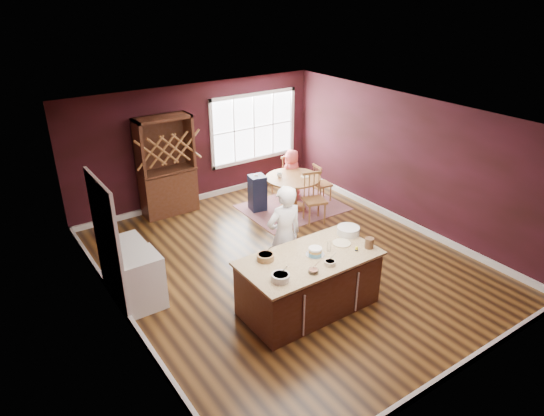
{
  "coord_description": "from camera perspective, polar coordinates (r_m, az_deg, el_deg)",
  "views": [
    {
      "loc": [
        -4.54,
        -6.1,
        4.69
      ],
      "look_at": [
        -0.16,
        0.28,
        1.05
      ],
      "focal_mm": 32.0,
      "sensor_mm": 36.0,
      "label": 1
    }
  ],
  "objects": [
    {
      "name": "room_shell",
      "position": [
        8.3,
        2.0,
        1.47
      ],
      "size": [
        7.0,
        7.0,
        7.0
      ],
      "color": "brown",
      "rests_on": "ground"
    },
    {
      "name": "window",
      "position": [
        11.76,
        -2.18,
        9.45
      ],
      "size": [
        2.36,
        0.1,
        1.66
      ],
      "primitive_type": null,
      "color": "white",
      "rests_on": "room_shell"
    },
    {
      "name": "doorway",
      "position": [
        7.79,
        -18.75,
        -4.32
      ],
      "size": [
        0.08,
        1.26,
        2.13
      ],
      "primitive_type": null,
      "color": "white",
      "rests_on": "room_shell"
    },
    {
      "name": "kitchen_island",
      "position": [
        7.6,
        4.32,
        -8.9
      ],
      "size": [
        2.15,
        1.12,
        0.92
      ],
      "color": "#44200D",
      "rests_on": "ground"
    },
    {
      "name": "dining_table",
      "position": [
        10.82,
        2.49,
        2.59
      ],
      "size": [
        1.23,
        1.23,
        0.75
      ],
      "color": "olive",
      "rests_on": "ground"
    },
    {
      "name": "baker",
      "position": [
        7.94,
        1.44,
        -3.36
      ],
      "size": [
        0.68,
        0.48,
        1.79
      ],
      "primitive_type": "imported",
      "rotation": [
        0.0,
        0.0,
        3.07
      ],
      "color": "white",
      "rests_on": "ground"
    },
    {
      "name": "layer_cake",
      "position": [
        7.37,
        5.1,
        -5.12
      ],
      "size": [
        0.29,
        0.29,
        0.12
      ],
      "primitive_type": null,
      "color": "white",
      "rests_on": "kitchen_island"
    },
    {
      "name": "bowl_blue",
      "position": [
        6.76,
        1.02,
        -8.16
      ],
      "size": [
        0.26,
        0.26,
        0.1
      ],
      "primitive_type": "cylinder",
      "color": "silver",
      "rests_on": "kitchen_island"
    },
    {
      "name": "bowl_yellow",
      "position": [
        7.23,
        -0.77,
        -5.78
      ],
      "size": [
        0.26,
        0.26,
        0.1
      ],
      "primitive_type": "cylinder",
      "color": "#AB823D",
      "rests_on": "kitchen_island"
    },
    {
      "name": "bowl_pink",
      "position": [
        6.96,
        4.91,
        -7.4
      ],
      "size": [
        0.16,
        0.16,
        0.06
      ],
      "primitive_type": "cylinder",
      "color": "silver",
      "rests_on": "kitchen_island"
    },
    {
      "name": "bowl_olive",
      "position": [
        7.17,
        6.83,
        -6.42
      ],
      "size": [
        0.17,
        0.17,
        0.06
      ],
      "primitive_type": "cylinder",
      "color": "white",
      "rests_on": "kitchen_island"
    },
    {
      "name": "drinking_glass",
      "position": [
        7.49,
        6.72,
        -4.56
      ],
      "size": [
        0.07,
        0.07,
        0.15
      ],
      "primitive_type": "cylinder",
      "color": "silver",
      "rests_on": "kitchen_island"
    },
    {
      "name": "dinner_plate",
      "position": [
        7.75,
        8.2,
        -4.12
      ],
      "size": [
        0.29,
        0.29,
        0.02
      ],
      "primitive_type": "cylinder",
      "color": "beige",
      "rests_on": "kitchen_island"
    },
    {
      "name": "white_tub",
      "position": [
        8.02,
        8.96,
        -2.65
      ],
      "size": [
        0.37,
        0.37,
        0.13
      ],
      "primitive_type": "cylinder",
      "color": "white",
      "rests_on": "kitchen_island"
    },
    {
      "name": "stoneware_crock",
      "position": [
        7.67,
        11.38,
        -4.06
      ],
      "size": [
        0.14,
        0.14,
        0.17
      ],
      "primitive_type": "cylinder",
      "color": "brown",
      "rests_on": "kitchen_island"
    },
    {
      "name": "toy_figurine",
      "position": [
        7.57,
        9.92,
        -4.74
      ],
      "size": [
        0.05,
        0.05,
        0.08
      ],
      "primitive_type": null,
      "color": "#FFFD29",
      "rests_on": "kitchen_island"
    },
    {
      "name": "rug",
      "position": [
        11.03,
        2.44,
        0.06
      ],
      "size": [
        2.21,
        1.72,
        0.01
      ],
      "primitive_type": "cube",
      "rotation": [
        0.0,
        0.0,
        -0.01
      ],
      "color": "brown",
      "rests_on": "ground"
    },
    {
      "name": "chair_east",
      "position": [
        11.29,
        5.95,
        3.02
      ],
      "size": [
        0.4,
        0.42,
        0.9
      ],
      "primitive_type": null,
      "rotation": [
        0.0,
        0.0,
        1.46
      ],
      "color": "olive",
      "rests_on": "ground"
    },
    {
      "name": "chair_south",
      "position": [
        10.23,
        5.03,
        1.15
      ],
      "size": [
        0.56,
        0.54,
        1.07
      ],
      "primitive_type": null,
      "rotation": [
        0.0,
        0.0,
        -0.3
      ],
      "color": "brown",
      "rests_on": "ground"
    },
    {
      "name": "chair_north",
      "position": [
        11.62,
        1.17,
        4.14
      ],
      "size": [
        0.49,
        0.47,
        1.03
      ],
      "primitive_type": null,
      "rotation": [
        0.0,
        0.0,
        3.28
      ],
      "color": "brown",
      "rests_on": "ground"
    },
    {
      "name": "seated_woman",
      "position": [
        11.37,
        2.32,
        4.04
      ],
      "size": [
        0.63,
        0.47,
        1.17
      ],
      "primitive_type": "imported",
      "rotation": [
        0.0,
        0.0,
        3.31
      ],
      "color": "#F35858",
      "rests_on": "ground"
    },
    {
      "name": "high_chair",
      "position": [
        10.77,
        -1.73,
        1.87
      ],
      "size": [
        0.4,
        0.4,
        0.85
      ],
      "primitive_type": null,
      "rotation": [
        0.0,
        0.0,
        -0.19
      ],
      "color": "black",
      "rests_on": "ground"
    },
    {
      "name": "toddler",
      "position": [
        10.58,
        -1.88,
        3.69
      ],
      "size": [
        0.18,
        0.14,
        0.26
      ],
      "primitive_type": null,
      "color": "#8CA5BF",
      "rests_on": "high_chair"
    },
    {
      "name": "table_plate",
      "position": [
        10.76,
        3.86,
        3.71
      ],
      "size": [
        0.18,
        0.18,
        0.01
      ],
      "primitive_type": "cylinder",
      "color": "beige",
      "rests_on": "dining_table"
    },
    {
      "name": "table_cup",
      "position": [
        10.7,
        0.88,
        3.88
      ],
      "size": [
        0.13,
        0.13,
        0.1
      ],
      "primitive_type": "imported",
      "rotation": [
        0.0,
        0.0,
        -0.08
      ],
      "color": "silver",
      "rests_on": "dining_table"
    },
    {
      "name": "hutch",
      "position": [
        10.64,
        -12.3,
        4.81
      ],
      "size": [
        1.18,
        0.49,
        2.17
      ],
      "primitive_type": "cube",
      "color": "#382415",
      "rests_on": "ground"
    },
    {
      "name": "washer",
      "position": [
        7.89,
        -15.19,
        -8.3
      ],
      "size": [
        0.62,
        0.6,
        0.9
      ],
      "primitive_type": "cube",
      "color": "white",
      "rests_on": "ground"
    },
    {
      "name": "dryer",
      "position": [
        8.42,
        -16.71,
        -6.33
      ],
      "size": [
        0.6,
        0.58,
        0.87
      ],
      "primitive_type": "cube",
      "color": "silver",
      "rests_on": "ground"
    }
  ]
}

